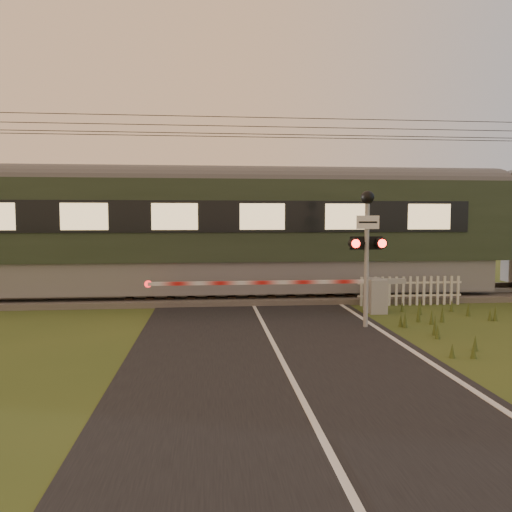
{
  "coord_description": "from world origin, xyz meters",
  "views": [
    {
      "loc": [
        -1.37,
        -10.38,
        2.71
      ],
      "look_at": [
        -0.09,
        3.2,
        1.7
      ],
      "focal_mm": 35.0,
      "sensor_mm": 36.0,
      "label": 1
    }
  ],
  "objects": [
    {
      "name": "crossing_signal",
      "position": [
        2.52,
        1.62,
        2.34
      ],
      "size": [
        0.87,
        0.35,
        3.4
      ],
      "color": "gray",
      "rests_on": "ground"
    },
    {
      "name": "train",
      "position": [
        8.95,
        6.5,
        2.35
      ],
      "size": [
        44.39,
        3.06,
        4.14
      ],
      "color": "slate",
      "rests_on": "ground"
    },
    {
      "name": "picket_fence",
      "position": [
        4.91,
        4.6,
        0.46
      ],
      "size": [
        3.36,
        0.08,
        0.92
      ],
      "color": "silver",
      "rests_on": "ground"
    },
    {
      "name": "overhead_wires",
      "position": [
        0.0,
        6.5,
        5.72
      ],
      "size": [
        120.0,
        0.62,
        0.62
      ],
      "color": "black",
      "rests_on": "ground"
    },
    {
      "name": "ground",
      "position": [
        0.0,
        0.0,
        0.0
      ],
      "size": [
        160.0,
        160.0,
        0.0
      ],
      "primitive_type": "plane",
      "color": "#374A1C",
      "rests_on": "ground"
    },
    {
      "name": "track_bed",
      "position": [
        0.0,
        6.5,
        0.07
      ],
      "size": [
        140.0,
        3.4,
        0.39
      ],
      "color": "#47423D",
      "rests_on": "ground"
    },
    {
      "name": "road",
      "position": [
        0.02,
        -0.23,
        0.01
      ],
      "size": [
        6.0,
        140.0,
        0.03
      ],
      "color": "black",
      "rests_on": "ground"
    },
    {
      "name": "boom_gate",
      "position": [
        2.98,
        3.58,
        0.56
      ],
      "size": [
        7.49,
        0.76,
        1.01
      ],
      "color": "gray",
      "rests_on": "ground"
    }
  ]
}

